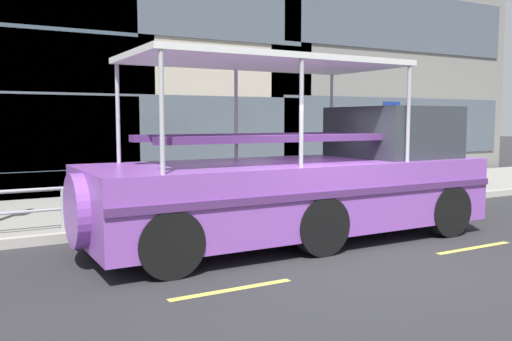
# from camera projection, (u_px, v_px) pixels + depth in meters

# --- Properties ---
(ground_plane) EXTENTS (120.00, 120.00, 0.00)m
(ground_plane) POSITION_uv_depth(u_px,v_px,m) (334.00, 253.00, 9.14)
(ground_plane) COLOR #2B2B2D
(sidewalk) EXTENTS (32.00, 4.80, 0.18)m
(sidewalk) POSITION_uv_depth(u_px,v_px,m) (202.00, 203.00, 13.99)
(sidewalk) COLOR gray
(sidewalk) RESTS_ON ground_plane
(curb_edge) EXTENTS (32.00, 0.18, 0.18)m
(curb_edge) POSITION_uv_depth(u_px,v_px,m) (247.00, 219.00, 11.83)
(curb_edge) COLOR #B2ADA3
(curb_edge) RESTS_ON ground_plane
(lane_centreline) EXTENTS (25.80, 0.12, 0.01)m
(lane_centreline) POSITION_uv_depth(u_px,v_px,m) (370.00, 266.00, 8.36)
(lane_centreline) COLOR #DBD64C
(lane_centreline) RESTS_ON ground_plane
(curb_guardrail) EXTENTS (11.67, 0.09, 0.82)m
(curb_guardrail) POSITION_uv_depth(u_px,v_px,m) (253.00, 187.00, 12.24)
(curb_guardrail) COLOR #9EA0A8
(curb_guardrail) RESTS_ON sidewalk
(parking_sign) EXTENTS (0.60, 0.12, 2.57)m
(parking_sign) POSITION_uv_depth(u_px,v_px,m) (390.00, 132.00, 14.89)
(parking_sign) COLOR #4C4F54
(parking_sign) RESTS_ON sidewalk
(duck_tour_boat) EXTENTS (9.48, 2.68, 3.33)m
(duck_tour_boat) POSITION_uv_depth(u_px,v_px,m) (315.00, 181.00, 10.29)
(duck_tour_boat) COLOR purple
(duck_tour_boat) RESTS_ON ground_plane
(pedestrian_near_bow) EXTENTS (0.22, 0.45, 1.57)m
(pedestrian_near_bow) POSITION_uv_depth(u_px,v_px,m) (345.00, 162.00, 14.26)
(pedestrian_near_bow) COLOR #47423D
(pedestrian_near_bow) RESTS_ON sidewalk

